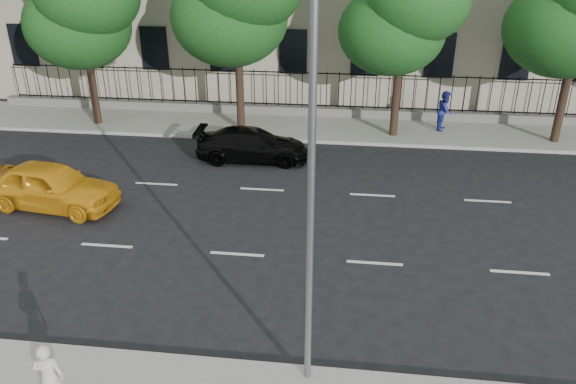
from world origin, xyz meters
name	(u,v)px	position (x,y,z in m)	size (l,w,h in m)	color
ground	(217,306)	(0.00, 0.00, 0.00)	(120.00, 120.00, 0.00)	black
far_sidewalk	(286,126)	(0.00, 14.00, 0.07)	(60.00, 4.00, 0.15)	gray
lane_markings	(251,218)	(0.00, 4.75, 0.01)	(49.60, 4.62, 0.01)	silver
iron_fence	(290,104)	(0.00, 15.70, 0.65)	(30.00, 0.50, 2.20)	slate
street_light	(314,144)	(2.50, -1.77, 5.15)	(0.25, 3.32, 8.05)	slate
tree_d	(405,3)	(5.04, 13.36, 5.84)	(5.34, 4.94, 8.84)	#382619
yellow_taxi	(51,186)	(-6.84, 4.78, 0.78)	(1.85, 4.61, 1.57)	#F1A419
black_sedan	(252,145)	(-0.84, 9.78, 0.66)	(1.86, 4.57, 1.33)	black
woman_near	(49,377)	(-2.34, -3.76, 0.92)	(0.56, 0.37, 1.54)	beige
pedestrian_far	(445,111)	(7.33, 14.17, 1.06)	(0.88, 0.69, 1.81)	navy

